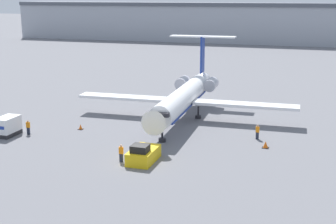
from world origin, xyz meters
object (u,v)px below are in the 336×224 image
Objects in this scene: airplane_main at (185,96)px; worker_by_wing at (257,132)px; pushback_tug at (143,154)px; worker_near_tug at (121,153)px; worker_on_apron at (28,127)px; luggage_cart at (8,126)px; traffic_cone_left at (81,127)px; traffic_cone_right at (266,145)px.

airplane_main is 12.12m from worker_by_wing.
worker_near_tug is (-2.01, -0.74, 0.18)m from pushback_tug.
airplane_main reaches higher than pushback_tug.
pushback_tug is at bearing -87.95° from airplane_main.
luggage_cart is at bearing -152.87° from worker_on_apron.
traffic_cone_left is (6.79, 4.70, -0.79)m from luggage_cart.
airplane_main is 13.92m from traffic_cone_left.
worker_by_wing is (11.61, 11.41, -0.06)m from worker_near_tug.
luggage_cart is 1.78× the size of worker_on_apron.
luggage_cart reaches higher than traffic_cone_left.
traffic_cone_right reaches higher than traffic_cone_left.
worker_by_wing is at bearing 6.98° from traffic_cone_left.
luggage_cart is at bearing -145.34° from traffic_cone_left.
pushback_tug is (0.60, -16.85, -2.29)m from airplane_main.
worker_by_wing reaches higher than traffic_cone_right.
luggage_cart is at bearing -171.36° from traffic_cone_right.
worker_near_tug is at bearing -94.57° from airplane_main.
pushback_tug is 13.78m from traffic_cone_left.
worker_on_apron is at bearing 27.13° from luggage_cart.
worker_by_wing is 2.25× the size of traffic_cone_right.
luggage_cart is at bearing -142.24° from airplane_main.
pushback_tug reaches higher than worker_by_wing.
worker_near_tug is at bearing -135.49° from worker_by_wing.
pushback_tug is at bearing -10.88° from luggage_cart.
luggage_cart is 4.79× the size of traffic_cone_left.
worker_by_wing is at bearing 13.67° from worker_on_apron.
pushback_tug is 2.42× the size of worker_on_apron.
airplane_main is at bearing 92.05° from pushback_tug.
worker_near_tug is 14.83m from worker_on_apron.
airplane_main reaches higher than traffic_cone_left.
pushback_tug is at bearing -15.74° from worker_on_apron.
worker_on_apron is 2.31× the size of traffic_cone_right.
worker_on_apron reaches higher than worker_by_wing.
worker_on_apron is at bearing -172.89° from traffic_cone_right.
airplane_main reaches higher than luggage_cart.
luggage_cart is (-17.30, -13.40, -1.95)m from airplane_main.
worker_near_tug is 2.79× the size of traffic_cone_left.
luggage_cart is 16.44m from worker_near_tug.
traffic_cone_left is (-11.11, 8.14, -0.44)m from pushback_tug.
traffic_cone_left is at bearing 135.71° from worker_near_tug.
worker_on_apron reaches higher than traffic_cone_left.
traffic_cone_right is at bearing 7.11° from worker_on_apron.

